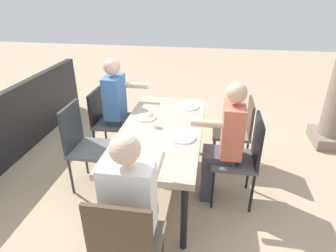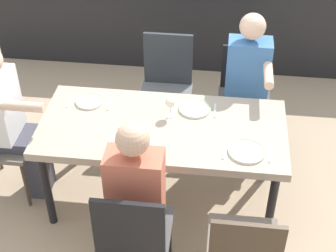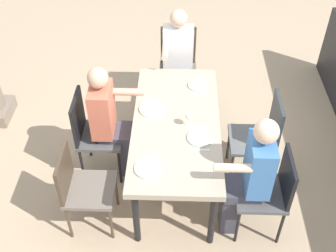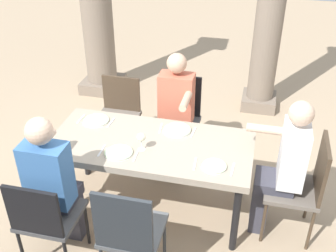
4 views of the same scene
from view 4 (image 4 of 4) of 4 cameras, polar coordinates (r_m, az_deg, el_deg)
ground_plane at (r=4.01m, az=-2.20°, el=-11.06°), size 16.00×16.00×0.00m
dining_table at (r=3.59m, az=-2.42°, el=-3.17°), size 1.75×0.82×0.74m
chair_west_north at (r=4.51m, az=-6.86°, el=2.00°), size 0.44×0.44×0.86m
chair_west_south at (r=3.30m, az=-16.63°, el=-11.93°), size 0.44×0.44×0.88m
chair_mid_north at (r=4.32m, az=1.50°, el=1.52°), size 0.44×0.44×0.95m
chair_mid_south at (r=3.05m, az=-5.39°, el=-14.19°), size 0.44×0.44×0.96m
chair_head_east at (r=3.60m, az=18.19°, el=-7.54°), size 0.44×0.44×0.95m
diner_woman_green at (r=4.09m, az=0.99°, el=1.83°), size 0.35×0.49×1.29m
diner_man_white at (r=3.32m, az=-15.55°, el=-7.45°), size 0.35×0.49×1.30m
diner_guest_third at (r=3.50m, az=15.56°, el=-5.33°), size 0.49×0.35×1.29m
plate_0 at (r=3.90m, az=-9.97°, el=0.79°), size 0.25×0.25×0.02m
fork_0 at (r=3.96m, az=-11.97°, el=0.98°), size 0.02×0.17×0.01m
spoon_0 at (r=3.85m, az=-7.90°, el=0.45°), size 0.02×0.17×0.01m
plate_1 at (r=3.43m, az=-6.85°, el=-3.66°), size 0.24×0.24×0.02m
wine_glass_1 at (r=3.40m, az=-3.72°, el=-1.63°), size 0.07×0.07×0.16m
fork_1 at (r=3.49m, az=-9.17°, el=-3.38°), size 0.02×0.17×0.01m
spoon_1 at (r=3.40m, az=-4.46°, el=-4.10°), size 0.02×0.17×0.01m
plate_2 at (r=3.70m, az=1.24°, el=-0.51°), size 0.26×0.26×0.02m
fork_2 at (r=3.74m, az=-1.01°, el=-0.30°), size 0.03×0.17×0.01m
spoon_2 at (r=3.68m, az=3.51°, el=-0.88°), size 0.03×0.17×0.01m
plate_3 at (r=3.28m, az=6.35°, el=-5.51°), size 0.21×0.21×0.02m
fork_3 at (r=3.30m, az=3.76°, el=-5.24°), size 0.03×0.17×0.01m
spoon_3 at (r=3.28m, az=8.94°, el=-5.93°), size 0.02×0.17×0.01m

